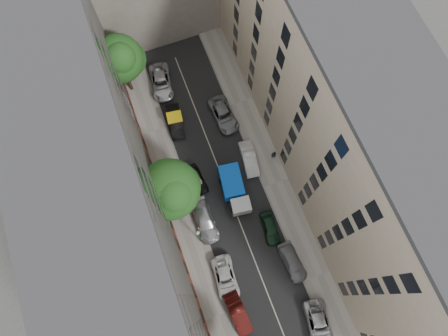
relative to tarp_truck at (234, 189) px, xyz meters
name	(u,v)px	position (x,y,z in m)	size (l,w,h in m)	color
ground	(231,200)	(-0.60, -0.65, -1.40)	(120.00, 120.00, 0.00)	#4C4C49
road_surface	(231,200)	(-0.60, -0.65, -1.39)	(8.00, 44.00, 0.02)	black
sidewalk_left	(185,216)	(-6.10, -0.65, -1.33)	(3.00, 44.00, 0.15)	gray
sidewalk_right	(276,183)	(4.90, -0.65, -1.33)	(3.00, 44.00, 0.15)	gray
building_left	(113,216)	(-11.60, -0.65, 8.60)	(8.00, 44.00, 20.00)	#504D4B
building_right	(344,133)	(10.40, -0.65, 8.60)	(8.00, 44.00, 20.00)	beige
tarp_truck	(234,189)	(0.00, 0.00, 0.00)	(2.87, 5.77, 2.55)	black
car_left_1	(238,313)	(-4.20, -12.13, -0.67)	(1.55, 4.44, 1.46)	#49110E
car_left_2	(225,278)	(-4.20, -8.45, -0.74)	(2.21, 4.80, 1.33)	silver
car_left_3	(205,221)	(-4.20, -2.03, -0.66)	(2.08, 5.13, 1.49)	#AFB0B4
car_left_4	(197,179)	(-3.40, 2.75, -0.76)	(1.51, 3.76, 1.28)	black
car_left_5	(176,121)	(-3.40, 10.35, -0.67)	(1.55, 4.45, 1.47)	black
car_left_6	(161,82)	(-3.40, 15.95, -0.67)	(2.45, 5.31, 1.48)	#B3B3B8
car_right_0	(319,325)	(3.00, -16.00, -0.71)	(2.31, 5.00, 1.39)	#B1B1B6
car_right_1	(292,262)	(3.00, -9.45, -0.76)	(1.79, 4.41, 1.28)	slate
car_right_2	(270,228)	(2.20, -5.25, -0.75)	(1.54, 3.84, 1.31)	black
car_right_3	(249,159)	(3.00, 2.95, -0.69)	(1.52, 4.37, 1.44)	silver
car_right_4	(223,115)	(2.20, 9.15, -0.69)	(2.37, 5.15, 1.43)	slate
tree_mid	(171,190)	(-6.36, 0.94, 4.58)	(6.28, 6.15, 9.08)	#382619
tree_far	(121,60)	(-6.90, 16.60, 5.01)	(5.58, 5.35, 9.34)	#382619
lamp_post	(199,236)	(-5.30, -3.87, 2.40)	(0.36, 0.36, 5.85)	#164F1F
pedestrian	(274,155)	(5.80, 2.33, -0.44)	(0.59, 0.39, 1.63)	black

